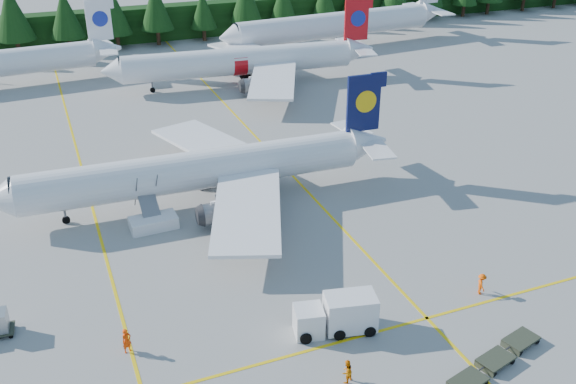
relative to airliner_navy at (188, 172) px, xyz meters
name	(u,v)px	position (x,y,z in m)	size (l,w,h in m)	color
ground	(315,290)	(5.23, -17.14, -3.23)	(320.00, 320.00, 0.00)	gray
taxi_stripe_a	(92,206)	(-8.77, 2.86, -3.22)	(0.25, 120.00, 0.01)	yellow
taxi_stripe_b	(289,172)	(11.23, 2.86, -3.22)	(0.25, 120.00, 0.01)	yellow
taxi_stripe_cross	(351,339)	(5.23, -23.14, -3.22)	(80.00, 0.25, 0.01)	yellow
treeline_hedge	(129,25)	(5.23, 64.86, -0.23)	(220.00, 4.00, 6.00)	black
airliner_navy	(188,172)	(0.00, 0.00, 0.00)	(36.95, 30.38, 10.74)	white
airliner_red	(234,62)	(15.03, 33.38, 0.17)	(38.84, 31.83, 11.30)	white
airliner_far_right	(328,25)	(36.56, 47.66, 0.71)	(43.22, 7.53, 12.57)	white
airstairs	(152,219)	(-4.17, -3.04, -2.43)	(4.17, 5.66, 3.68)	white
service_truck	(336,314)	(4.63, -21.88, -1.90)	(5.87, 3.15, 2.69)	white
dolly_train	(482,369)	(11.28, -29.24, -2.79)	(11.06, 4.86, 0.14)	#2F3426
crew_a	(127,341)	(-8.96, -18.79, -2.33)	(0.65, 0.43, 1.79)	#FF3E05
crew_b	(347,371)	(3.15, -26.60, -2.41)	(0.79, 0.62, 1.63)	orange
crew_c	(481,284)	(16.52, -22.10, -2.38)	(0.70, 0.48, 1.70)	#FA5005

